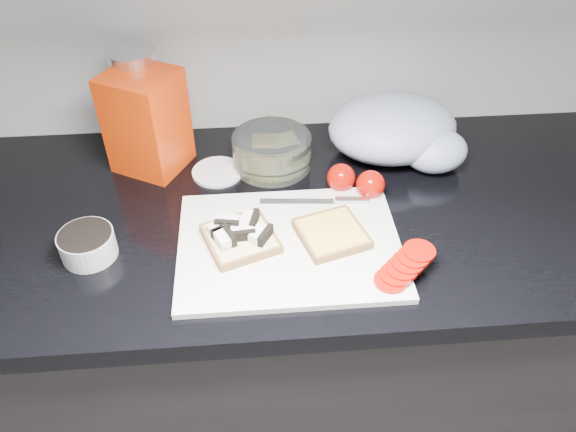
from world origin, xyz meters
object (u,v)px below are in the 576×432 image
object	(u,v)px
cutting_board	(289,245)
glass_bowl	(272,151)
bread_bag	(147,121)
steel_canister	(141,103)

from	to	relation	value
cutting_board	glass_bowl	xyz separation A→B (m)	(-0.02, 0.26, 0.03)
cutting_board	bread_bag	bearing A→B (deg)	133.59
cutting_board	bread_bag	xyz separation A→B (m)	(-0.27, 0.28, 0.10)
glass_bowl	cutting_board	bearing A→B (deg)	-86.46
steel_canister	cutting_board	bearing A→B (deg)	-50.15
cutting_board	steel_canister	size ratio (longest dim) A/B	1.72
bread_bag	steel_canister	bearing A→B (deg)	133.69
cutting_board	bread_bag	distance (m)	0.40
bread_bag	steel_canister	distance (m)	0.06
glass_bowl	steel_canister	distance (m)	0.29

